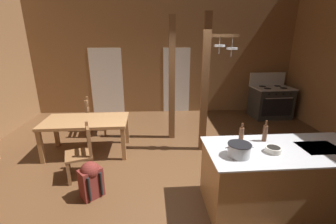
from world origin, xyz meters
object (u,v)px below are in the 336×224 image
at_px(bottle_tall_on_counter, 241,134).
at_px(ladderback_chair_near_window, 94,117).
at_px(bottle_short_on_counter, 265,133).
at_px(kitchen_island, 281,178).
at_px(dining_table, 86,124).
at_px(mixing_bowl_on_counter, 273,150).
at_px(stockpot_on_counter, 239,150).
at_px(backpack, 91,179).
at_px(stove_range, 271,102).
at_px(ladderback_chair_by_post, 82,153).

bearing_deg(bottle_tall_on_counter, ladderback_chair_near_window, 138.48).
bearing_deg(bottle_short_on_counter, kitchen_island, -52.26).
height_order(dining_table, mixing_bowl_on_counter, mixing_bowl_on_counter).
bearing_deg(dining_table, stockpot_on_counter, -38.09).
xyz_separation_m(dining_table, bottle_short_on_counter, (3.03, -1.55, 0.40)).
bearing_deg(backpack, bottle_tall_on_counter, -1.40).
bearing_deg(bottle_short_on_counter, dining_table, 152.88).
bearing_deg(dining_table, stove_range, 22.61).
distance_m(stove_range, backpack, 5.72).
relative_size(mixing_bowl_on_counter, bottle_short_on_counter, 0.64).
bearing_deg(dining_table, bottle_tall_on_counter, -29.43).
height_order(dining_table, bottle_tall_on_counter, bottle_tall_on_counter).
relative_size(kitchen_island, ladderback_chair_near_window, 2.30).
distance_m(kitchen_island, mixing_bowl_on_counter, 0.56).
bearing_deg(ladderback_chair_near_window, stockpot_on_counter, -48.23).
relative_size(stove_range, mixing_bowl_on_counter, 6.51).
height_order(stove_range, backpack, stove_range).
distance_m(backpack, bottle_short_on_counter, 2.68).
bearing_deg(bottle_tall_on_counter, backpack, 178.60).
bearing_deg(ladderback_chair_by_post, backpack, -62.86).
bearing_deg(backpack, stove_range, 38.13).
relative_size(ladderback_chair_near_window, bottle_short_on_counter, 3.00).
relative_size(kitchen_island, bottle_tall_on_counter, 8.07).
distance_m(ladderback_chair_near_window, backpack, 2.49).
bearing_deg(ladderback_chair_by_post, bottle_short_on_counter, -12.76).
xyz_separation_m(stove_range, ladderback_chair_by_post, (-4.78, -2.97, -0.03)).
bearing_deg(ladderback_chair_by_post, stove_range, 31.80).
distance_m(bottle_tall_on_counter, bottle_short_on_counter, 0.33).
bearing_deg(ladderback_chair_near_window, mixing_bowl_on_counter, -42.64).
relative_size(stove_range, ladderback_chair_near_window, 1.39).
distance_m(stockpot_on_counter, bottle_tall_on_counter, 0.48).
distance_m(dining_table, bottle_short_on_counter, 3.43).
bearing_deg(stove_range, kitchen_island, -114.08).
relative_size(stove_range, dining_table, 0.76).
relative_size(ladderback_chair_near_window, ladderback_chair_by_post, 1.00).
bearing_deg(ladderback_chair_near_window, kitchen_island, -39.69).
relative_size(backpack, bottle_tall_on_counter, 2.20).
relative_size(kitchen_island, bottle_short_on_counter, 6.90).
height_order(kitchen_island, ladderback_chair_near_window, ladderback_chair_near_window).
xyz_separation_m(dining_table, ladderback_chair_near_window, (-0.10, 0.95, -0.20)).
bearing_deg(dining_table, bottle_short_on_counter, -27.12).
bearing_deg(stockpot_on_counter, mixing_bowl_on_counter, 8.57).
height_order(backpack, stockpot_on_counter, stockpot_on_counter).
xyz_separation_m(ladderback_chair_near_window, stockpot_on_counter, (2.61, -2.92, 0.56)).
relative_size(ladderback_chair_near_window, bottle_tall_on_counter, 3.51).
xyz_separation_m(kitchen_island, stockpot_on_counter, (-0.72, -0.16, 0.55)).
bearing_deg(ladderback_chair_near_window, bottle_short_on_counter, -38.69).
relative_size(dining_table, mixing_bowl_on_counter, 8.54).
relative_size(ladderback_chair_by_post, backpack, 1.59).
distance_m(ladderback_chair_near_window, stockpot_on_counter, 3.95).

